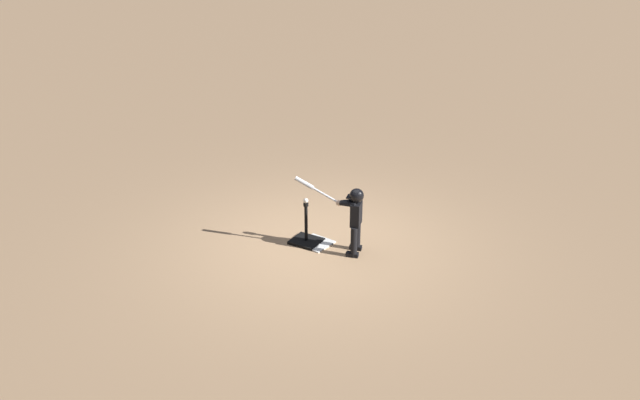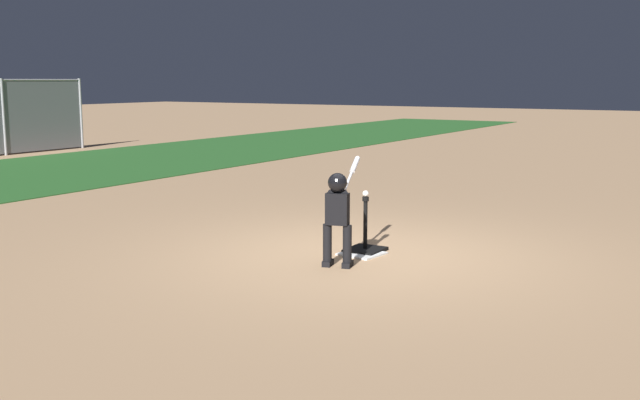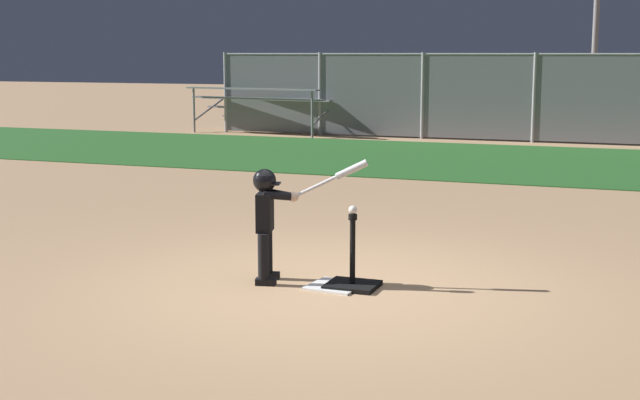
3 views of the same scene
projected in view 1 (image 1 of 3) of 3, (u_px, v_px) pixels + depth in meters
The scene contains 5 objects.
ground_plane at pixel (317, 243), 9.39m from camera, with size 90.00×90.00×0.00m, color tan.
home_plate at pixel (316, 243), 9.37m from camera, with size 0.44×0.44×0.02m, color white.
batting_tee at pixel (306, 237), 9.38m from camera, with size 0.44×0.39×0.65m.
batter_child at pixel (353, 213), 8.86m from camera, with size 1.00×0.43×1.11m.
baseball at pixel (306, 201), 9.13m from camera, with size 0.07×0.07×0.07m, color white.
Camera 1 is at (-4.27, 7.14, 4.40)m, focal length 35.00 mm.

